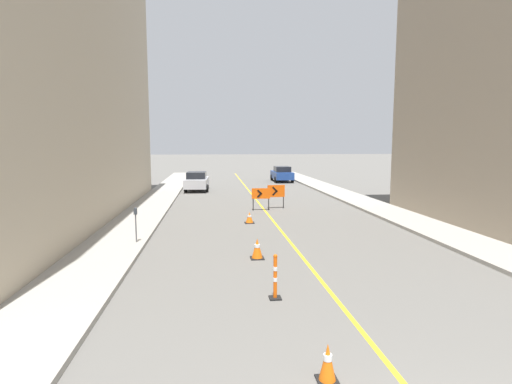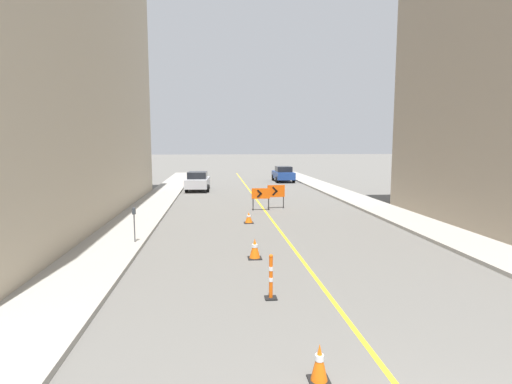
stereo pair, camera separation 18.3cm
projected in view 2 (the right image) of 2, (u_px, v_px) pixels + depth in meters
lane_stripe at (256, 198)px, 28.59m from camera, size 0.12×50.23×0.01m
sidewalk_left at (159, 199)px, 27.89m from camera, size 2.40×50.23×0.15m
sidewalk_right at (348, 196)px, 29.28m from camera, size 2.40×50.23×0.15m
building_facade_left at (42, 46)px, 18.96m from camera, size 6.00×25.47×17.02m
traffic_cone_nearest at (319, 363)px, 6.51m from camera, size 0.35×0.35×0.65m
traffic_cone_second at (255, 249)px, 13.56m from camera, size 0.46×0.46×0.70m
traffic_cone_third at (249, 218)px, 19.68m from camera, size 0.47×0.47×0.55m
delineator_post_front at (271, 280)px, 10.00m from camera, size 0.30×0.30×1.15m
arrow_barricade_primary at (261, 195)px, 23.37m from camera, size 1.08×0.11×1.31m
arrow_barricade_secondary at (276, 192)px, 24.07m from camera, size 1.07×0.16×1.43m
parked_car_curb_near at (198, 181)px, 33.41m from camera, size 2.02×4.39×1.59m
parked_car_curb_mid at (283, 174)px, 41.41m from camera, size 1.93×4.31×1.59m
parking_meter_near_curb at (134, 217)px, 15.20m from camera, size 0.12×0.11×1.35m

